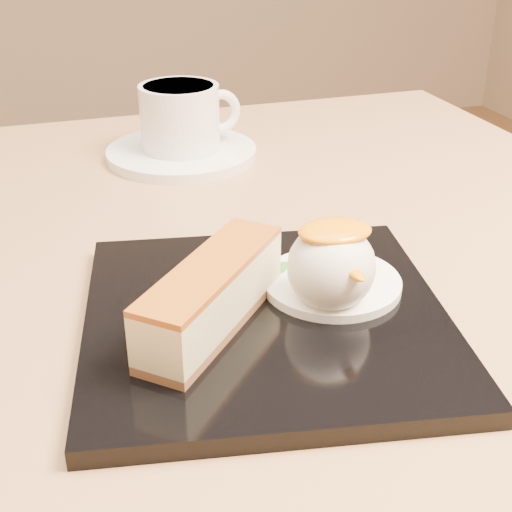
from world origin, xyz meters
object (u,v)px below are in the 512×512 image
object	(u,v)px
table	(210,438)
cheesecake	(212,295)
dessert_plate	(266,319)
saucer	(182,153)
coffee_cup	(182,116)
ice_cream_scoop	(331,267)

from	to	relation	value
table	cheesecake	distance (m)	0.21
dessert_plate	saucer	world-z (taller)	dessert_plate
table	coffee_cup	bearing A→B (deg)	80.87
table	dessert_plate	size ratio (longest dim) A/B	3.64
dessert_plate	saucer	distance (m)	0.32
saucer	coffee_cup	distance (m)	0.04
ice_cream_scoop	saucer	bearing A→B (deg)	94.05
dessert_plate	saucer	bearing A→B (deg)	86.94
table	dessert_plate	distance (m)	0.18
table	coffee_cup	size ratio (longest dim) A/B	7.68
ice_cream_scoop	table	bearing A→B (deg)	124.25
dessert_plate	cheesecake	world-z (taller)	cheesecake
table	cheesecake	size ratio (longest dim) A/B	6.93
coffee_cup	cheesecake	bearing A→B (deg)	-108.30
ice_cream_scoop	coffee_cup	distance (m)	0.33
dessert_plate	ice_cream_scoop	xyz separation A→B (m)	(0.04, -0.01, 0.03)
ice_cream_scoop	coffee_cup	world-z (taller)	coffee_cup
dessert_plate	coffee_cup	xyz separation A→B (m)	(0.02, 0.32, 0.04)
saucer	ice_cream_scoop	bearing A→B (deg)	-85.95
dessert_plate	coffee_cup	distance (m)	0.32
cheesecake	ice_cream_scoop	world-z (taller)	ice_cream_scoop
table	ice_cream_scoop	xyz separation A→B (m)	(0.06, -0.09, 0.19)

